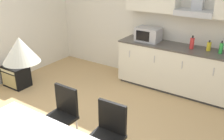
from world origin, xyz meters
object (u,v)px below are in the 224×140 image
chair_far_left (62,112)px  chair_far_right (108,131)px  bottle_yellow (209,46)px  microwave (148,34)px  pendant_lamp (20,50)px  bottle_red (192,43)px  bottle_green (221,48)px  guitar_amp (16,76)px

chair_far_left → chair_far_right: 0.75m
bottle_yellow → microwave: bearing=-177.6°
pendant_lamp → chair_far_right: bearing=63.9°
chair_far_left → chair_far_right: (0.75, -0.00, 0.00)m
bottle_red → chair_far_right: (-0.18, -2.48, -0.49)m
chair_far_left → pendant_lamp: size_ratio=2.72×
bottle_yellow → bottle_red: 0.30m
bottle_red → chair_far_left: 2.69m
bottle_green → guitar_amp: bearing=-154.7°
bottle_yellow → chair_far_left: 2.85m
microwave → bottle_red: 0.90m
chair_far_right → guitar_amp: chair_far_right is taller
bottle_green → bottle_red: (-0.51, -0.01, 0.01)m
bottle_red → guitar_amp: (-3.06, -1.67, -0.80)m
bottle_yellow → pendant_lamp: bearing=-104.4°
guitar_amp → bottle_yellow: bearing=27.3°
bottle_red → guitar_amp: bottle_red is taller
guitar_amp → chair_far_right: bearing=-15.6°
chair_far_left → guitar_amp: bearing=159.2°
chair_far_right → bottle_yellow: bearing=79.5°
microwave → chair_far_left: (-0.04, -2.48, -0.52)m
chair_far_right → bottle_red: bearing=85.8°
bottle_yellow → bottle_green: size_ratio=0.84×
microwave → chair_far_right: 2.64m
bottle_yellow → guitar_amp: (-3.35, -1.73, -0.78)m
bottle_green → guitar_amp: 4.02m
microwave → bottle_yellow: microwave is taller
bottle_yellow → chair_far_left: size_ratio=0.22×
chair_far_left → chair_far_right: size_ratio=1.00×
microwave → bottle_red: size_ratio=1.92×
bottle_red → pendant_lamp: pendant_lamp is taller
chair_far_left → guitar_amp: 2.29m
microwave → bottle_green: bearing=0.3°
bottle_green → guitar_amp: (-3.56, -1.68, -0.79)m
bottle_green → chair_far_left: (-1.44, -2.49, -0.48)m
pendant_lamp → bottle_green: bearing=71.9°
bottle_yellow → guitar_amp: bottle_yellow is taller
bottle_yellow → chair_far_right: size_ratio=0.22×
bottle_green → pendant_lamp: size_ratio=0.72×
bottle_yellow → bottle_green: 0.22m
pendant_lamp → chair_far_left: bearing=116.3°
chair_far_right → microwave: bearing=106.0°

